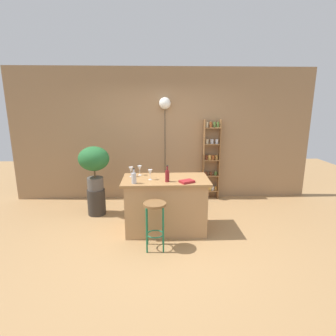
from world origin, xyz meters
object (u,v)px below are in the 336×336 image
object	(u,v)px
bar_stool	(155,215)
potted_plant	(94,162)
cookbook	(187,181)
wine_glass_left	(150,173)
plant_stool	(97,202)
wine_glass_right	(131,170)
wine_glass_center	(140,168)
bottle_spirits_clear	(134,178)
pendant_globe_light	(165,104)
bottle_sauce_amber	(167,176)
spice_shelf	(211,160)

from	to	relation	value
bar_stool	potted_plant	size ratio (longest dim) A/B	0.86
potted_plant	cookbook	world-z (taller)	potted_plant
bar_stool	cookbook	world-z (taller)	cookbook
wine_glass_left	potted_plant	bearing A→B (deg)	143.73
plant_stool	wine_glass_left	world-z (taller)	wine_glass_left
wine_glass_right	potted_plant	bearing A→B (deg)	142.09
wine_glass_center	bottle_spirits_clear	bearing A→B (deg)	-96.94
cookbook	pendant_globe_light	distance (m)	2.13
bottle_sauce_amber	wine_glass_center	xyz separation A→B (m)	(-0.45, 0.41, 0.02)
wine_glass_left	cookbook	distance (m)	0.60
plant_stool	bottle_spirits_clear	size ratio (longest dim) A/B	2.09
spice_shelf	wine_glass_left	size ratio (longest dim) A/B	10.59
spice_shelf	cookbook	size ratio (longest dim) A/B	8.27
pendant_globe_light	wine_glass_left	bearing A→B (deg)	-100.21
wine_glass_left	spice_shelf	bearing A→B (deg)	50.45
bar_stool	cookbook	bearing A→B (deg)	36.49
spice_shelf	cookbook	world-z (taller)	spice_shelf
plant_stool	wine_glass_left	size ratio (longest dim) A/B	3.01
plant_stool	bottle_sauce_amber	world-z (taller)	bottle_sauce_amber
spice_shelf	potted_plant	distance (m)	2.47
wine_glass_right	cookbook	size ratio (longest dim) A/B	0.78
wine_glass_left	wine_glass_right	distance (m)	0.38
wine_glass_center	wine_glass_right	bearing A→B (deg)	-148.53
wine_glass_center	wine_glass_right	size ratio (longest dim) A/B	1.00
cookbook	bar_stool	bearing A→B (deg)	-171.50
plant_stool	cookbook	size ratio (longest dim) A/B	2.35
spice_shelf	pendant_globe_light	xyz separation A→B (m)	(-1.00, 0.04, 1.17)
pendant_globe_light	bottle_sauce_amber	bearing A→B (deg)	-90.69
bar_stool	wine_glass_left	bearing A→B (deg)	97.63
spice_shelf	bottle_spirits_clear	xyz separation A→B (m)	(-1.53, -1.75, 0.10)
spice_shelf	bar_stool	bearing A→B (deg)	-120.02
bar_stool	bottle_sauce_amber	bearing A→B (deg)	65.28
bottle_spirits_clear	pendant_globe_light	size ratio (longest dim) A/B	0.11
bottle_spirits_clear	pendant_globe_light	distance (m)	2.15
bottle_sauce_amber	pendant_globe_light	xyz separation A→B (m)	(0.02, 1.72, 1.06)
bottle_sauce_amber	pendant_globe_light	size ratio (longest dim) A/B	0.12
wine_glass_left	bottle_spirits_clear	bearing A→B (deg)	-141.10
wine_glass_center	cookbook	world-z (taller)	wine_glass_center
bottle_spirits_clear	cookbook	distance (m)	0.81
bottle_spirits_clear	wine_glass_center	bearing A→B (deg)	83.06
wine_glass_left	cookbook	world-z (taller)	wine_glass_left
plant_stool	wine_glass_center	world-z (taller)	wine_glass_center
wine_glass_right	plant_stool	bearing A→B (deg)	142.09
bottle_spirits_clear	cookbook	size ratio (longest dim) A/B	1.12
plant_stool	pendant_globe_light	xyz separation A→B (m)	(1.33, 0.83, 1.80)
spice_shelf	wine_glass_left	distance (m)	2.03
wine_glass_right	wine_glass_left	bearing A→B (deg)	-32.29
spice_shelf	bottle_sauce_amber	world-z (taller)	spice_shelf
bottle_sauce_amber	wine_glass_left	world-z (taller)	bottle_sauce_amber
bottle_spirits_clear	wine_glass_left	distance (m)	0.31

